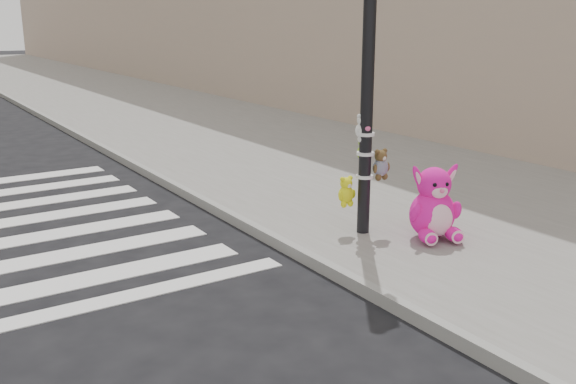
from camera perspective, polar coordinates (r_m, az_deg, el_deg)
ground at (r=5.81m, az=-2.28°, el=-14.17°), size 120.00×120.00×0.00m
sidewalk_near at (r=16.48m, az=-5.08°, el=5.41°), size 7.00×80.00×0.14m
curb_edge at (r=15.21m, az=-16.66°, el=4.01°), size 0.12×80.00×0.15m
signal_pole at (r=8.13m, az=7.00°, el=7.51°), size 0.70×0.48×4.00m
pink_bunny at (r=8.29m, az=12.82°, el=-1.39°), size 0.80×0.87×0.98m
red_teddy at (r=8.84m, az=11.42°, el=-2.20°), size 0.18×0.15×0.23m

